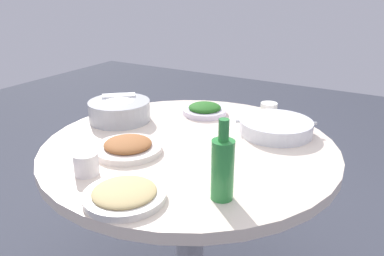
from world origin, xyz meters
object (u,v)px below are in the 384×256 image
Objects in this scene: rice_bowl at (120,110)px; dish_noodles at (124,194)px; soup_bowl at (276,127)px; dish_stirfry at (128,147)px; round_dining_table at (190,170)px; tea_cup_near at (269,108)px; tea_cup_far at (86,164)px; dish_greens at (205,110)px; green_bottle at (223,168)px.

dish_noodles is at bearing 41.31° from rice_bowl.
soup_bowl reaches higher than dish_stirfry.
rice_bowl is (-0.07, -0.40, 0.16)m from round_dining_table.
tea_cup_far reaches higher than tea_cup_near.
dish_greens is 2.57× the size of tea_cup_far.
dish_greens is at bearing -100.58° from soup_bowl.
dish_noodles is 3.01× the size of tea_cup_far.
dish_noodles is (0.77, 0.16, -0.00)m from dish_greens.
dish_stirfry is 0.73m from tea_cup_near.
soup_bowl is 1.22× the size of green_bottle.
rice_bowl is 1.32× the size of dish_greens.
dish_noodles is 0.99× the size of green_bottle.
dish_stirfry is at bearing -42.51° from soup_bowl.
round_dining_table is at bearing 139.58° from dish_stirfry.
round_dining_table is 0.53m from tea_cup_near.
tea_cup_near is at bearing 155.98° from dish_stirfry.
tea_cup_near is (-0.16, 0.26, 0.00)m from dish_greens.
tea_cup_near is at bearing 160.63° from tea_cup_far.
round_dining_table is at bearing -136.12° from green_bottle.
rice_bowl reaches higher than dish_noodles.
soup_bowl reaches higher than tea_cup_near.
rice_bowl reaches higher than tea_cup_near.
dish_greens is 0.79m from dish_noodles.
rice_bowl is 0.67m from dish_noodles.
round_dining_table is 5.49× the size of dish_greens.
rice_bowl reaches higher than tea_cup_far.
soup_bowl is 0.60m from dish_stirfry.
tea_cup_far is (0.87, -0.31, 0.01)m from tea_cup_near.
tea_cup_far reaches higher than dish_stirfry.
dish_greens reaches higher than round_dining_table.
rice_bowl is 0.68m from soup_bowl.
green_bottle is at bearing 2.90° from soup_bowl.
round_dining_table is 0.27m from dish_stirfry.
round_dining_table is 4.52× the size of dish_stirfry.
dish_stirfry is 0.33m from dish_noodles.
tea_cup_near is (-0.93, 0.10, 0.01)m from dish_noodles.
dish_noodles is at bearing -6.14° from tea_cup_near.
tea_cup_near is (-0.49, 0.14, 0.14)m from round_dining_table.
round_dining_table is 14.12× the size of tea_cup_far.
rice_bowl is at bearing -99.26° from round_dining_table.
green_bottle is at bearing 10.00° from tea_cup_near.
rice_bowl is 1.09× the size of dish_stirfry.
round_dining_table is at bearing 18.89° from dish_greens.
tea_cup_far reaches higher than soup_bowl.
dish_greens is at bearing 132.93° from rice_bowl.
green_bottle is (0.29, 0.28, 0.21)m from round_dining_table.
round_dining_table is 14.40× the size of tea_cup_near.
rice_bowl reaches higher than dish_stirfry.
rice_bowl reaches higher than dish_greens.
green_bottle is at bearing 43.88° from round_dining_table.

